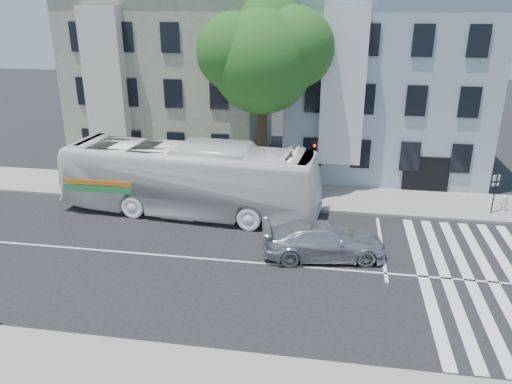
% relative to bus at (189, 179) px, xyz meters
% --- Properties ---
extents(ground, '(120.00, 120.00, 0.00)m').
position_rel_bus_xyz_m(ground, '(3.27, -4.92, -1.89)').
color(ground, black).
rests_on(ground, ground).
extents(sidewalk_far, '(80.00, 4.00, 0.15)m').
position_rel_bus_xyz_m(sidewalk_far, '(3.27, 3.08, -1.82)').
color(sidewalk_far, gray).
rests_on(sidewalk_far, ground).
extents(building_left, '(12.00, 10.00, 11.00)m').
position_rel_bus_xyz_m(building_left, '(-3.73, 10.08, 3.61)').
color(building_left, gray).
rests_on(building_left, ground).
extents(building_right, '(12.00, 10.00, 11.00)m').
position_rel_bus_xyz_m(building_right, '(10.27, 10.08, 3.61)').
color(building_right, '#9CAEBA').
rests_on(building_right, ground).
extents(street_tree, '(7.30, 5.90, 11.10)m').
position_rel_bus_xyz_m(street_tree, '(3.33, 3.81, 5.94)').
color(street_tree, '#2D2116').
rests_on(street_tree, ground).
extents(bus, '(4.29, 13.80, 3.78)m').
position_rel_bus_xyz_m(bus, '(0.00, 0.00, 0.00)').
color(bus, white).
rests_on(bus, ground).
extents(sedan, '(3.04, 5.65, 1.56)m').
position_rel_bus_xyz_m(sedan, '(7.16, -3.85, -1.11)').
color(sedan, silver).
rests_on(sedan, ground).
extents(hedge, '(8.53, 2.07, 0.70)m').
position_rel_bus_xyz_m(hedge, '(-0.89, 1.81, -1.39)').
color(hedge, '#225E1E').
rests_on(hedge, sidewalk_far).
extents(traffic_signal, '(0.43, 0.53, 4.09)m').
position_rel_bus_xyz_m(traffic_signal, '(6.37, 1.02, 0.75)').
color(traffic_signal, black).
rests_on(traffic_signal, ground).
extents(fire_hydrant, '(0.46, 0.27, 0.84)m').
position_rel_bus_xyz_m(fire_hydrant, '(16.40, 2.67, -1.31)').
color(fire_hydrant, silver).
rests_on(fire_hydrant, sidewalk_far).
extents(far_sign_pole, '(0.39, 0.22, 2.23)m').
position_rel_bus_xyz_m(far_sign_pole, '(15.66, 2.19, -0.31)').
color(far_sign_pole, black).
rests_on(far_sign_pole, sidewalk_far).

